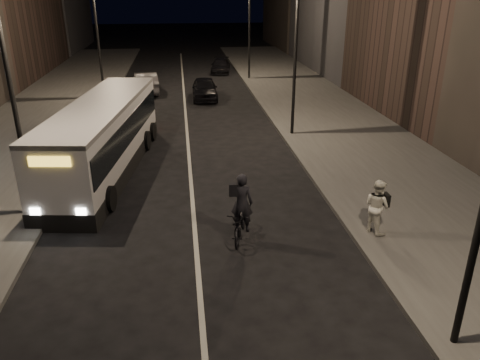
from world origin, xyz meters
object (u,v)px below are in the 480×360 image
object	(u,v)px
pedestrian_woman	(377,206)
car_mid	(146,83)
streetlight_right_mid	(291,32)
car_far	(221,66)
streetlight_left_far	(100,20)
car_near	(205,89)
streetlight_right_far	(246,13)
city_bus	(104,134)
cyclist_on_bicycle	(241,217)
streetlight_left_near	(15,61)

from	to	relation	value
pedestrian_woman	car_mid	size ratio (longest dim) A/B	0.39
streetlight_right_mid	pedestrian_woman	world-z (taller)	streetlight_right_mid
streetlight_right_mid	car_far	size ratio (longest dim) A/B	1.98
streetlight_left_far	car_near	world-z (taller)	streetlight_left_far
streetlight_right_far	city_bus	size ratio (longest dim) A/B	0.71
pedestrian_woman	car_near	world-z (taller)	pedestrian_woman
streetlight_right_far	car_near	bearing A→B (deg)	-120.42
car_near	city_bus	bearing A→B (deg)	-109.48
car_mid	pedestrian_woman	bearing A→B (deg)	103.63
pedestrian_woman	car_mid	xyz separation A→B (m)	(-8.57, 22.86, -0.29)
cyclist_on_bicycle	car_near	bearing A→B (deg)	105.47
streetlight_right_mid	car_mid	xyz separation A→B (m)	(-8.11, 11.96, -4.60)
city_bus	cyclist_on_bicycle	bearing A→B (deg)	-44.89
streetlight_right_far	streetlight_left_near	distance (m)	26.26
streetlight_right_far	car_near	size ratio (longest dim) A/B	1.89
streetlight_right_far	car_far	world-z (taller)	streetlight_right_far
streetlight_right_far	city_bus	world-z (taller)	streetlight_right_far
pedestrian_woman	cyclist_on_bicycle	bearing A→B (deg)	64.17
city_bus	car_mid	distance (m)	15.90
city_bus	pedestrian_woman	size ratio (longest dim) A/B	6.37
city_bus	streetlight_left_near	bearing A→B (deg)	-104.93
streetlight_left_near	city_bus	size ratio (longest dim) A/B	0.71
streetlight_left_near	cyclist_on_bicycle	distance (m)	8.59
streetlight_left_far	cyclist_on_bicycle	distance (m)	22.14
streetlight_right_mid	cyclist_on_bicycle	size ratio (longest dim) A/B	3.51
streetlight_right_mid	streetlight_left_near	size ratio (longest dim) A/B	1.00
streetlight_left_near	car_mid	xyz separation A→B (m)	(2.55, 19.96, -4.60)
city_bus	streetlight_left_far	bearing A→B (deg)	105.02
streetlight_right_far	pedestrian_woman	size ratio (longest dim) A/B	4.52
pedestrian_woman	car_far	size ratio (longest dim) A/B	0.44
streetlight_left_far	cyclist_on_bicycle	size ratio (longest dim) A/B	3.51
streetlight_left_near	city_bus	world-z (taller)	streetlight_left_near
car_mid	streetlight_left_near	bearing A→B (deg)	75.78
streetlight_left_far	car_near	bearing A→B (deg)	-5.10
pedestrian_woman	streetlight_left_far	bearing A→B (deg)	6.66
streetlight_right_mid	city_bus	world-z (taller)	streetlight_right_mid
car_near	car_far	size ratio (longest dim) A/B	1.05
streetlight_right_mid	city_bus	bearing A→B (deg)	-156.46
car_mid	streetlight_left_far	bearing A→B (deg)	30.56
cyclist_on_bicycle	car_far	distance (m)	30.48
city_bus	car_mid	xyz separation A→B (m)	(0.82, 15.85, -0.89)
city_bus	cyclist_on_bicycle	size ratio (longest dim) A/B	4.94
streetlight_right_mid	pedestrian_woman	distance (m)	11.73
streetlight_right_mid	streetlight_left_near	bearing A→B (deg)	-143.12
pedestrian_woman	car_far	bearing A→B (deg)	-17.14
streetlight_left_near	car_near	distance (m)	19.24
car_near	car_mid	world-z (taller)	car_mid
streetlight_right_mid	cyclist_on_bicycle	xyz separation A→B (m)	(-3.87, -10.56, -4.59)
streetlight_left_near	city_bus	bearing A→B (deg)	67.15
streetlight_right_mid	streetlight_right_far	bearing A→B (deg)	90.00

